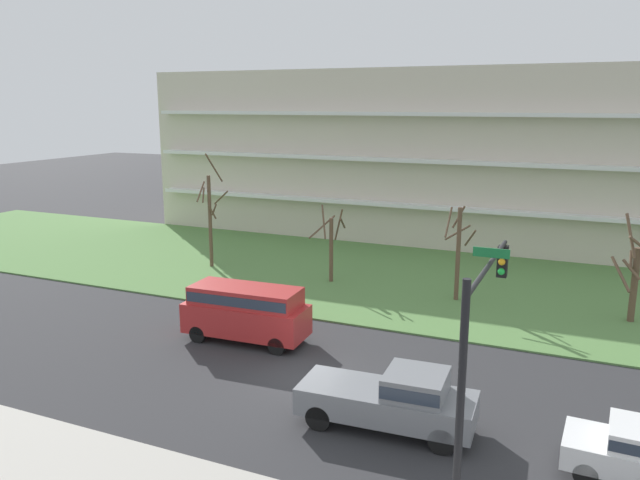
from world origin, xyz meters
name	(u,v)px	position (x,y,z in m)	size (l,w,h in m)	color
ground	(305,380)	(0.00, 0.00, 0.00)	(160.00, 160.00, 0.00)	#2D2D30
grass_lawn_strip	(411,281)	(0.00, 14.00, 0.04)	(80.00, 16.00, 0.08)	#547F42
apartment_building	(464,155)	(0.00, 27.44, 6.07)	(46.25, 11.83, 12.14)	beige
tree_far_left	(210,215)	(-11.95, 12.11, 3.23)	(1.79, 1.91, 6.99)	brown
tree_left	(331,243)	(-4.06, 12.05, 2.26)	(2.07, 1.91, 4.37)	brown
tree_center	(458,249)	(3.02, 11.58, 2.67)	(1.70, 1.45, 4.84)	brown
tree_right	(633,277)	(10.92, 11.43, 2.18)	(1.80, 1.38, 5.03)	brown
pickup_gray_center_left	(394,398)	(3.96, -1.99, 1.02)	(5.50, 2.28, 1.95)	slate
van_red_center_right	(246,309)	(-3.90, 2.50, 1.40)	(5.29, 2.25, 2.36)	#B22828
traffic_signal_mast	(479,338)	(6.80, -4.64, 4.37)	(0.90, 5.79, 6.34)	black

